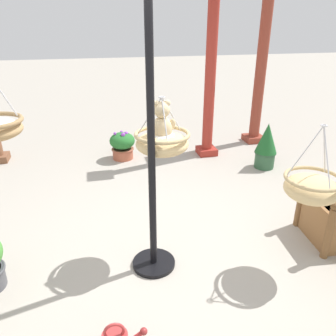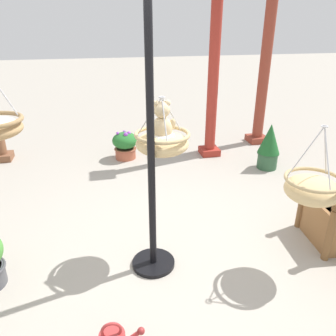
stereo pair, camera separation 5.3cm
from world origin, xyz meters
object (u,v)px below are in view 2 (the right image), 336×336
object	(u,v)px
hanging_basket_with_teddy	(162,142)
greenhouse_pillar_right	(213,79)
potted_plant_tall_leafy	(125,145)
teddy_bear	(162,124)
display_pole_central	(152,193)
greenhouse_pillar_left	(265,68)
potted_plant_bushy_green	(269,146)
hanging_basket_right_low	(312,188)

from	to	relation	value
hanging_basket_with_teddy	greenhouse_pillar_right	size ratio (longest dim) A/B	0.20
potted_plant_tall_leafy	teddy_bear	bearing A→B (deg)	-86.48
display_pole_central	greenhouse_pillar_right	world-z (taller)	greenhouse_pillar_right
greenhouse_pillar_left	teddy_bear	bearing A→B (deg)	-130.10
hanging_basket_with_teddy	potted_plant_tall_leafy	distance (m)	2.91
display_pole_central	potted_plant_bushy_green	world-z (taller)	display_pole_central
teddy_bear	greenhouse_pillar_left	distance (m)	4.00
greenhouse_pillar_left	hanging_basket_with_teddy	bearing A→B (deg)	-129.90
teddy_bear	greenhouse_pillar_left	xyz separation A→B (m)	(2.58, 3.06, 0.06)
hanging_basket_with_teddy	greenhouse_pillar_left	xyz separation A→B (m)	(2.58, 3.08, 0.23)
hanging_basket_right_low	potted_plant_tall_leafy	size ratio (longest dim) A/B	1.43
display_pole_central	potted_plant_tall_leafy	size ratio (longest dim) A/B	5.08
display_pole_central	teddy_bear	world-z (taller)	display_pole_central
display_pole_central	potted_plant_tall_leafy	bearing A→B (deg)	90.32
hanging_basket_right_low	potted_plant_bushy_green	xyz separation A→B (m)	(0.84, 2.37, -0.50)
potted_plant_bushy_green	display_pole_central	bearing A→B (deg)	-138.36
potted_plant_tall_leafy	potted_plant_bushy_green	size ratio (longest dim) A/B	0.67
teddy_bear	hanging_basket_right_low	distance (m)	1.54
hanging_basket_with_teddy	potted_plant_bushy_green	world-z (taller)	hanging_basket_with_teddy
hanging_basket_with_teddy	potted_plant_bushy_green	size ratio (longest dim) A/B	0.72
display_pole_central	greenhouse_pillar_left	xyz separation A→B (m)	(2.73, 3.33, 0.64)
greenhouse_pillar_left	potted_plant_bushy_green	bearing A→B (deg)	-108.25
potted_plant_tall_leafy	display_pole_central	bearing A→B (deg)	-89.68
greenhouse_pillar_left	potted_plant_tall_leafy	size ratio (longest dim) A/B	5.91
hanging_basket_right_low	greenhouse_pillar_left	world-z (taller)	greenhouse_pillar_left
potted_plant_tall_leafy	greenhouse_pillar_left	bearing A→B (deg)	7.28
greenhouse_pillar_left	potted_plant_tall_leafy	distance (m)	3.03
hanging_basket_right_low	greenhouse_pillar_left	size ratio (longest dim) A/B	0.24
hanging_basket_with_teddy	display_pole_central	bearing A→B (deg)	-120.96
teddy_bear	greenhouse_pillar_left	size ratio (longest dim) A/B	0.13
teddy_bear	potted_plant_bushy_green	world-z (taller)	teddy_bear
teddy_bear	hanging_basket_right_low	size ratio (longest dim) A/B	0.54
hanging_basket_with_teddy	greenhouse_pillar_right	world-z (taller)	greenhouse_pillar_right
potted_plant_bushy_green	greenhouse_pillar_right	bearing A→B (deg)	133.15
display_pole_central	greenhouse_pillar_right	size ratio (longest dim) A/B	0.91
display_pole_central	potted_plant_tall_leafy	xyz separation A→B (m)	(-0.02, 2.98, -0.58)
display_pole_central	greenhouse_pillar_left	size ratio (longest dim) A/B	0.86
potted_plant_tall_leafy	potted_plant_bushy_green	distance (m)	2.51
hanging_basket_with_teddy	teddy_bear	bearing A→B (deg)	90.00
potted_plant_bushy_green	hanging_basket_right_low	bearing A→B (deg)	-109.54
greenhouse_pillar_left	greenhouse_pillar_right	world-z (taller)	greenhouse_pillar_left
greenhouse_pillar_right	potted_plant_bushy_green	bearing A→B (deg)	-46.85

